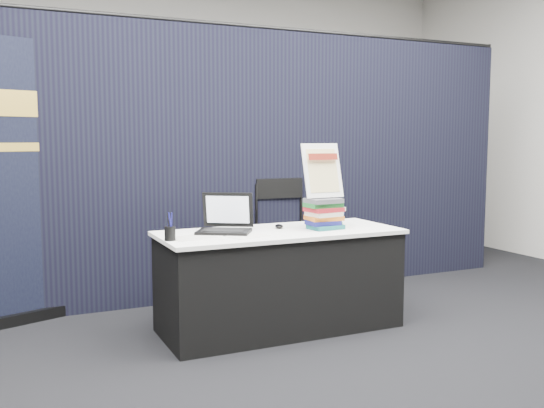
{
  "coord_description": "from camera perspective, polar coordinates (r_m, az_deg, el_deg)",
  "views": [
    {
      "loc": [
        -1.92,
        -3.47,
        1.43
      ],
      "look_at": [
        -0.06,
        0.55,
        0.95
      ],
      "focal_mm": 40.0,
      "sensor_mm": 36.0,
      "label": 1
    }
  ],
  "objects": [
    {
      "name": "book_stack_short",
      "position": [
        4.77,
        5.27,
        -1.16
      ],
      "size": [
        0.22,
        0.18,
        0.15
      ],
      "rotation": [
        0.0,
        0.0,
        0.12
      ],
      "color": "#1A6226",
      "rests_on": "display_table"
    },
    {
      "name": "laptop",
      "position": [
        4.43,
        -4.78,
        -1.82
      ],
      "size": [
        0.46,
        0.47,
        0.28
      ],
      "rotation": [
        0.0,
        0.0,
        -0.54
      ],
      "color": "black",
      "rests_on": "display_table"
    },
    {
      "name": "stacking_chair",
      "position": [
        5.46,
        1.53,
        -2.66
      ],
      "size": [
        0.49,
        0.5,
        1.07
      ],
      "rotation": [
        0.0,
        0.0,
        -0.03
      ],
      "color": "black",
      "rests_on": "floor"
    },
    {
      "name": "pen_cup",
      "position": [
        4.12,
        -9.58,
        -2.75
      ],
      "size": [
        0.1,
        0.1,
        0.1
      ],
      "primitive_type": "cylinder",
      "rotation": [
        0.0,
        0.0,
        0.35
      ],
      "color": "black",
      "rests_on": "display_table"
    },
    {
      "name": "book_stack_tall",
      "position": [
        4.59,
        4.92,
        -0.91
      ],
      "size": [
        0.25,
        0.2,
        0.23
      ],
      "rotation": [
        0.0,
        0.0,
        0.03
      ],
      "color": "#175757",
      "rests_on": "display_table"
    },
    {
      "name": "display_table",
      "position": [
        4.58,
        0.72,
        -7.13
      ],
      "size": [
        1.8,
        0.75,
        0.75
      ],
      "color": "black",
      "rests_on": "floor"
    },
    {
      "name": "floor",
      "position": [
        4.22,
        4.02,
        -13.67
      ],
      "size": [
        8.0,
        8.0,
        0.0
      ],
      "primitive_type": "plane",
      "color": "black",
      "rests_on": "ground"
    },
    {
      "name": "info_sign",
      "position": [
        4.59,
        4.77,
        3.11
      ],
      "size": [
        0.31,
        0.15,
        0.43
      ],
      "rotation": [
        0.0,
        0.0,
        0.02
      ],
      "color": "black",
      "rests_on": "book_stack_tall"
    },
    {
      "name": "pullup_banner",
      "position": [
        4.99,
        -23.42,
        0.37
      ],
      "size": [
        0.91,
        0.4,
        2.19
      ],
      "rotation": [
        0.0,
        0.0,
        0.34
      ],
      "color": "black",
      "rests_on": "floor"
    },
    {
      "name": "mouse",
      "position": [
        4.61,
        0.67,
        -2.11
      ],
      "size": [
        0.09,
        0.12,
        0.03
      ],
      "primitive_type": "ellipsoid",
      "rotation": [
        0.0,
        0.0,
        -0.34
      ],
      "color": "black",
      "rests_on": "display_table"
    },
    {
      "name": "wall_back",
      "position": [
        7.72,
        -10.48,
        8.45
      ],
      "size": [
        8.0,
        0.02,
        3.5
      ],
      "primitive_type": "cube",
      "color": "beige",
      "rests_on": "floor"
    },
    {
      "name": "drape_partition",
      "position": [
        5.43,
        -4.06,
        3.73
      ],
      "size": [
        6.0,
        0.08,
        2.4
      ],
      "primitive_type": "cube",
      "color": "black",
      "rests_on": "floor"
    },
    {
      "name": "brochure_left",
      "position": [
        4.19,
        -6.28,
        -3.19
      ],
      "size": [
        0.29,
        0.24,
        0.0
      ],
      "primitive_type": "cube",
      "rotation": [
        0.0,
        0.0,
        -0.27
      ],
      "color": "white",
      "rests_on": "display_table"
    },
    {
      "name": "brochure_mid",
      "position": [
        4.21,
        -7.51,
        -3.15
      ],
      "size": [
        0.33,
        0.27,
        0.0
      ],
      "primitive_type": "cube",
      "rotation": [
        0.0,
        0.0,
        0.21
      ],
      "color": "silver",
      "rests_on": "display_table"
    },
    {
      "name": "brochure_right",
      "position": [
        4.25,
        -2.3,
        -3.03
      ],
      "size": [
        0.31,
        0.26,
        0.0
      ],
      "primitive_type": "cube",
      "rotation": [
        0.0,
        0.0,
        0.27
      ],
      "color": "white",
      "rests_on": "display_table"
    }
  ]
}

